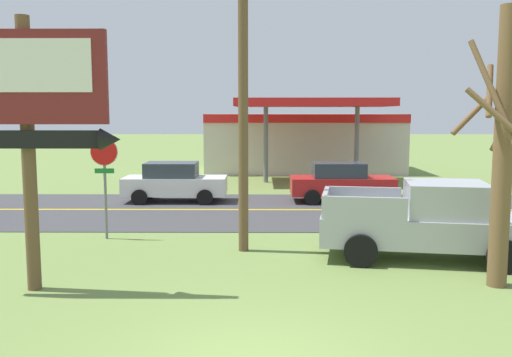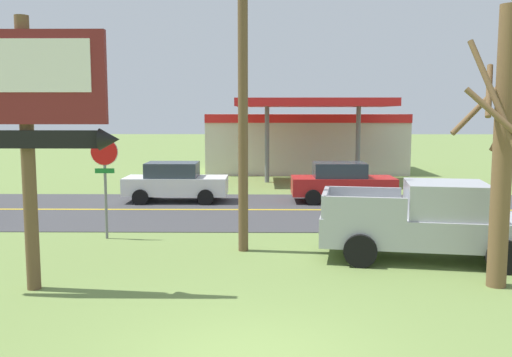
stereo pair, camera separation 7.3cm
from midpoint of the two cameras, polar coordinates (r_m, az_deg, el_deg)
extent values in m
cube|color=#3D3D3F|center=(21.05, 0.27, -3.25)|extent=(140.00, 8.00, 0.02)
cube|color=gold|center=(21.05, 0.27, -3.22)|extent=(126.00, 0.20, 0.01)
cylinder|color=brown|center=(12.20, -22.18, 2.16)|extent=(0.28, 0.28, 5.58)
cube|color=maroon|center=(12.03, -22.85, 9.55)|extent=(3.39, 0.16, 1.84)
cube|color=white|center=(11.96, -23.08, 10.62)|extent=(2.85, 0.03, 1.03)
cube|color=black|center=(12.02, -22.59, 3.73)|extent=(3.05, 0.12, 0.36)
cone|color=black|center=(11.45, -14.60, 3.90)|extent=(0.40, 0.44, 0.44)
cylinder|color=slate|center=(16.75, -15.02, -2.28)|extent=(0.08, 0.08, 2.20)
cylinder|color=red|center=(16.56, -15.20, 2.66)|extent=(0.76, 0.03, 0.76)
cylinder|color=white|center=(16.58, -15.18, 2.67)|extent=(0.80, 0.01, 0.80)
cube|color=#19722D|center=(16.60, -15.14, 0.77)|extent=(0.56, 0.03, 0.14)
cylinder|color=brown|center=(14.57, -1.21, 10.93)|extent=(0.26, 0.26, 9.45)
cylinder|color=brown|center=(12.57, 24.14, 2.75)|extent=(0.40, 0.40, 5.82)
cylinder|color=brown|center=(13.17, 22.59, 7.37)|extent=(1.55, 0.39, 1.50)
cylinder|color=brown|center=(12.55, 22.95, 8.30)|extent=(0.38, 0.73, 1.13)
cylinder|color=brown|center=(12.09, 23.26, 8.01)|extent=(0.84, 0.97, 2.20)
cylinder|color=brown|center=(11.84, 24.25, 5.27)|extent=(1.43, 0.72, 1.39)
cube|color=beige|center=(35.50, 5.01, 3.69)|extent=(12.00, 6.00, 3.60)
cube|color=red|center=(32.41, 5.44, 6.15)|extent=(12.00, 0.12, 0.50)
cube|color=red|center=(29.47, 5.93, 7.74)|extent=(8.00, 5.00, 0.40)
cylinder|color=slate|center=(29.39, 1.21, 3.68)|extent=(0.24, 0.24, 4.20)
cylinder|color=slate|center=(29.82, 10.49, 3.62)|extent=(0.24, 0.24, 4.20)
cube|color=#A8AAAF|center=(14.57, 17.16, -5.04)|extent=(5.45, 2.78, 0.72)
cube|color=#A8AAAF|center=(14.50, 19.03, -2.03)|extent=(2.17, 2.08, 0.84)
cube|color=#28333D|center=(14.66, 22.47, -2.08)|extent=(0.37, 1.65, 0.71)
cube|color=#A8AAAF|center=(15.25, 11.12, -1.91)|extent=(1.94, 0.43, 0.56)
cube|color=#A8AAAF|center=(13.43, 11.26, -3.07)|extent=(1.94, 0.43, 0.56)
cube|color=#A8AAAF|center=(14.35, 7.29, -2.37)|extent=(0.42, 1.87, 0.56)
cylinder|color=black|center=(15.86, 22.49, -5.63)|extent=(0.83, 0.41, 0.80)
cylinder|color=black|center=(14.01, 24.21, -7.31)|extent=(0.83, 0.41, 0.80)
cylinder|color=black|center=(15.49, 10.71, -5.53)|extent=(0.83, 0.41, 0.80)
cylinder|color=black|center=(13.58, 10.80, -7.27)|extent=(0.83, 0.41, 0.80)
cube|color=silver|center=(23.20, -8.10, -0.72)|extent=(4.20, 1.76, 0.72)
cube|color=#2D3842|center=(23.15, -8.49, 0.91)|extent=(2.10, 1.56, 0.60)
cylinder|color=black|center=(23.95, -4.68, -1.31)|extent=(0.64, 0.24, 0.64)
cylinder|color=black|center=(22.22, -5.10, -1.94)|extent=(0.64, 0.24, 0.64)
cylinder|color=black|center=(24.34, -10.80, -1.28)|extent=(0.64, 0.24, 0.64)
cylinder|color=black|center=(22.63, -11.68, -1.89)|extent=(0.64, 0.24, 0.64)
cube|color=red|center=(23.17, 8.98, -0.74)|extent=(4.20, 1.76, 0.72)
cube|color=#2D3842|center=(23.07, 8.64, 0.88)|extent=(2.10, 1.56, 0.60)
cylinder|color=black|center=(24.29, 11.71, -1.31)|extent=(0.64, 0.24, 0.64)
cylinder|color=black|center=(22.59, 12.55, -1.93)|extent=(0.64, 0.24, 0.64)
cylinder|color=black|center=(23.93, 5.57, -1.32)|extent=(0.64, 0.24, 0.64)
cylinder|color=black|center=(22.20, 5.96, -1.96)|extent=(0.64, 0.24, 0.64)
camera|label=1|loc=(0.04, -89.87, 0.02)|focal=39.00mm
camera|label=2|loc=(0.04, 90.13, -0.02)|focal=39.00mm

